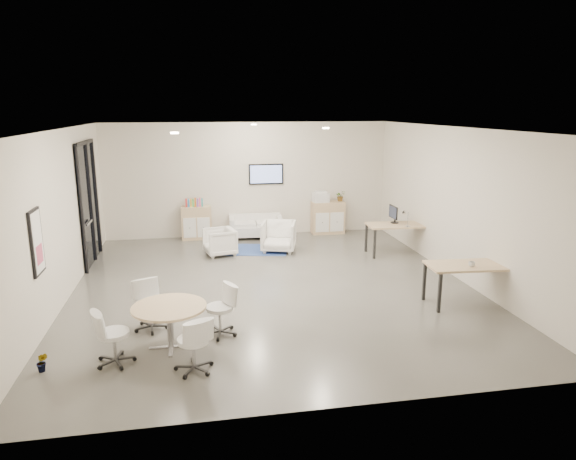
# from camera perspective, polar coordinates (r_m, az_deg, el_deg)

# --- Properties ---
(room_shell) EXTENTS (9.60, 10.60, 4.80)m
(room_shell) POSITION_cam_1_polar(r_m,az_deg,el_deg) (10.23, -1.74, 2.22)
(room_shell) COLOR #504E49
(room_shell) RESTS_ON ground
(glass_door) EXTENTS (0.09, 1.90, 2.85)m
(glass_door) POSITION_cam_1_polar(r_m,az_deg,el_deg) (12.84, -21.27, 3.17)
(glass_door) COLOR black
(glass_door) RESTS_ON room_shell
(artwork) EXTENTS (0.05, 0.54, 1.04)m
(artwork) POSITION_cam_1_polar(r_m,az_deg,el_deg) (8.92, -26.14, -1.23)
(artwork) COLOR black
(artwork) RESTS_ON room_shell
(wall_tv) EXTENTS (0.98, 0.06, 0.58)m
(wall_tv) POSITION_cam_1_polar(r_m,az_deg,el_deg) (14.64, -2.45, 6.23)
(wall_tv) COLOR black
(wall_tv) RESTS_ON room_shell
(ceiling_spots) EXTENTS (3.14, 4.14, 0.03)m
(ceiling_spots) POSITION_cam_1_polar(r_m,az_deg,el_deg) (10.84, -3.55, 11.25)
(ceiling_spots) COLOR #FFEAC6
(ceiling_spots) RESTS_ON room_shell
(sideboard_left) EXTENTS (0.82, 0.42, 0.92)m
(sideboard_left) POSITION_cam_1_polar(r_m,az_deg,el_deg) (14.53, -10.13, 0.80)
(sideboard_left) COLOR tan
(sideboard_left) RESTS_ON room_shell
(sideboard_right) EXTENTS (0.94, 0.45, 0.94)m
(sideboard_right) POSITION_cam_1_polar(r_m,az_deg,el_deg) (14.99, 4.44, 1.40)
(sideboard_right) COLOR tan
(sideboard_right) RESTS_ON room_shell
(books) EXTENTS (0.47, 0.14, 0.22)m
(books) POSITION_cam_1_polar(r_m,az_deg,el_deg) (14.42, -10.38, 3.01)
(books) COLOR red
(books) RESTS_ON sideboard_left
(printer) EXTENTS (0.47, 0.40, 0.31)m
(printer) POSITION_cam_1_polar(r_m,az_deg,el_deg) (14.83, 3.64, 3.69)
(printer) COLOR white
(printer) RESTS_ON sideboard_right
(loveseat) EXTENTS (1.52, 0.83, 0.55)m
(loveseat) POSITION_cam_1_polar(r_m,az_deg,el_deg) (14.53, -3.60, 0.33)
(loveseat) COLOR silver
(loveseat) RESTS_ON room_shell
(blue_rug) EXTENTS (1.87, 1.45, 0.01)m
(blue_rug) POSITION_cam_1_polar(r_m,az_deg,el_deg) (13.31, -3.72, -2.19)
(blue_rug) COLOR #2F4491
(blue_rug) RESTS_ON room_shell
(armchair_left) EXTENTS (0.81, 0.84, 0.73)m
(armchair_left) POSITION_cam_1_polar(r_m,az_deg,el_deg) (12.87, -7.61, -1.18)
(armchair_left) COLOR silver
(armchair_left) RESTS_ON room_shell
(armchair_right) EXTENTS (1.01, 0.97, 0.85)m
(armchair_right) POSITION_cam_1_polar(r_m,az_deg,el_deg) (13.07, -1.05, -0.56)
(armchair_right) COLOR silver
(armchair_right) RESTS_ON room_shell
(desk_rear) EXTENTS (1.50, 0.82, 0.76)m
(desk_rear) POSITION_cam_1_polar(r_m,az_deg,el_deg) (13.06, 11.99, 0.30)
(desk_rear) COLOR tan
(desk_rear) RESTS_ON room_shell
(desk_front) EXTENTS (1.52, 0.84, 0.77)m
(desk_front) POSITION_cam_1_polar(r_m,az_deg,el_deg) (10.09, 19.28, -4.06)
(desk_front) COLOR tan
(desk_front) RESTS_ON room_shell
(monitor) EXTENTS (0.20, 0.50, 0.44)m
(monitor) POSITION_cam_1_polar(r_m,az_deg,el_deg) (13.12, 11.65, 1.77)
(monitor) COLOR black
(monitor) RESTS_ON desk_rear
(round_table) EXTENTS (1.13, 1.13, 0.68)m
(round_table) POSITION_cam_1_polar(r_m,az_deg,el_deg) (8.04, -13.06, -8.79)
(round_table) COLOR tan
(round_table) RESTS_ON room_shell
(meeting_chairs) EXTENTS (2.31, 2.31, 0.82)m
(meeting_chairs) POSITION_cam_1_polar(r_m,az_deg,el_deg) (8.11, -12.99, -10.03)
(meeting_chairs) COLOR white
(meeting_chairs) RESTS_ON room_shell
(plant_cabinet) EXTENTS (0.37, 0.38, 0.24)m
(plant_cabinet) POSITION_cam_1_polar(r_m,az_deg,el_deg) (15.00, 5.83, 3.66)
(plant_cabinet) COLOR #3F7F3F
(plant_cabinet) RESTS_ON sideboard_right
(plant_floor) EXTENTS (0.18, 0.30, 0.13)m
(plant_floor) POSITION_cam_1_polar(r_m,az_deg,el_deg) (8.16, -25.59, -13.60)
(plant_floor) COLOR #3F7F3F
(plant_floor) RESTS_ON room_shell
(cup) EXTENTS (0.13, 0.11, 0.12)m
(cup) POSITION_cam_1_polar(r_m,az_deg,el_deg) (9.95, 19.74, -3.54)
(cup) COLOR white
(cup) RESTS_ON desk_front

